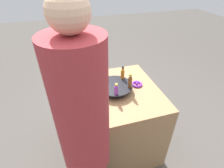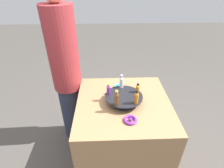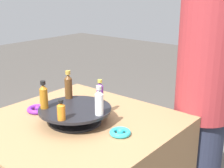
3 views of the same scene
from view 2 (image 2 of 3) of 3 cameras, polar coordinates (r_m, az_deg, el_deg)
The scene contains 11 objects.
ground_plane at distance 2.16m, azimuth 3.00°, elevation -22.25°, with size 12.00×12.00×0.00m, color #4C4742.
party_table at distance 1.86m, azimuth 3.36°, elevation -15.33°, with size 0.84×0.84×0.78m.
display_stand at distance 1.56m, azimuth 3.87°, elevation -4.65°, with size 0.33×0.33×0.07m.
bottle_brown at distance 1.41m, azimuth 1.53°, elevation -4.71°, with size 0.04×0.04×0.14m.
bottle_amber at distance 1.44m, azimuth 7.98°, elevation -4.35°, with size 0.04×0.04×0.13m.
bottle_orange at distance 1.58m, azimuth 8.39°, elevation -1.38°, with size 0.03×0.03×0.09m.
bottle_clear at distance 1.62m, azimuth 3.13°, elevation 0.76°, with size 0.04×0.04×0.13m.
bottle_purple at distance 1.53m, azimuth -1.16°, elevation -1.75°, with size 0.03×0.03×0.11m.
ribbon_bow_teal at distance 1.77m, azimuth 2.14°, elevation -0.79°, with size 0.09×0.09×0.03m.
ribbon_bow_purple at distance 1.40m, azimuth 5.99°, elevation -11.56°, with size 0.11×0.11×0.03m.
person_figure at distance 1.88m, azimuth -14.60°, elevation 3.03°, with size 0.29×0.29×1.72m.
Camera 2 is at (-0.15, -1.23, 1.77)m, focal length 28.00 mm.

